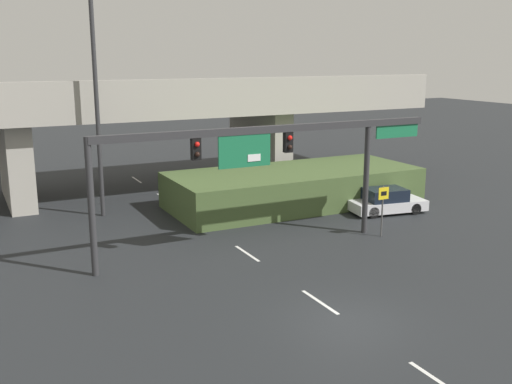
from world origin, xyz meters
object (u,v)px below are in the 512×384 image
(parked_sedan_near_right, at_px, (387,202))
(speed_limit_sign, at_px, (383,204))
(highway_light_pole_near, at_px, (94,49))
(signal_gantry, at_px, (267,149))

(parked_sedan_near_right, bearing_deg, speed_limit_sign, -122.80)
(speed_limit_sign, height_order, highway_light_pole_near, highway_light_pole_near)
(highway_light_pole_near, bearing_deg, signal_gantry, -59.23)
(signal_gantry, distance_m, highway_light_pole_near, 11.61)
(signal_gantry, xyz_separation_m, highway_light_pole_near, (-5.49, 9.22, 4.43))
(speed_limit_sign, relative_size, highway_light_pole_near, 0.15)
(speed_limit_sign, xyz_separation_m, parked_sedan_near_right, (3.12, 3.54, -1.00))
(parked_sedan_near_right, bearing_deg, highway_light_pole_near, 164.20)
(signal_gantry, bearing_deg, highway_light_pole_near, 120.77)
(signal_gantry, xyz_separation_m, parked_sedan_near_right, (9.08, 2.60, -4.00))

